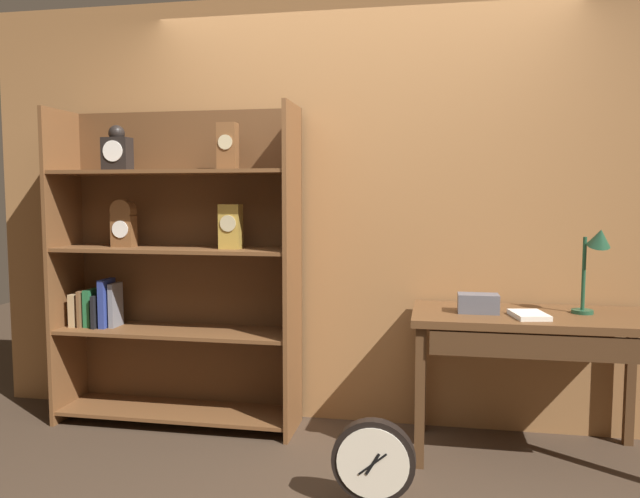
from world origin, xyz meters
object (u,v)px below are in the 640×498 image
Objects in this scene: bookshelf at (173,270)px; round_clock_large at (373,464)px; workbench at (532,333)px; toolbox_small at (478,303)px; open_repair_manual at (529,315)px; desk_lamp at (596,253)px.

round_clock_large is at bearing -33.34° from bookshelf.
toolbox_small reaches higher than workbench.
bookshelf reaches higher than toolbox_small.
bookshelf is 9.04× the size of toolbox_small.
open_repair_manual reaches higher than round_clock_large.
desk_lamp reaches higher than toolbox_small.
open_repair_manual is (-0.03, -0.08, 0.11)m from workbench.
toolbox_small reaches higher than open_repair_manual.
desk_lamp is 1.14× the size of round_clock_large.
round_clock_large is at bearing -145.39° from desk_lamp.
toolbox_small is (1.80, -0.17, -0.12)m from bookshelf.
desk_lamp is (2.39, -0.13, 0.16)m from bookshelf.
bookshelf is 2.07m from open_repair_manual.
open_repair_manual is at bearing -159.76° from desk_lamp.
desk_lamp is 2.21× the size of toolbox_small.
workbench is at bearing -172.27° from desk_lamp.
toolbox_small is (-0.59, -0.04, -0.28)m from desk_lamp.
toolbox_small is 0.51× the size of round_clock_large.
desk_lamp reaches higher than workbench.
workbench is (2.08, -0.17, -0.27)m from bookshelf.
workbench is 3.02× the size of round_clock_large.
desk_lamp is at bearing -2.99° from bookshelf.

